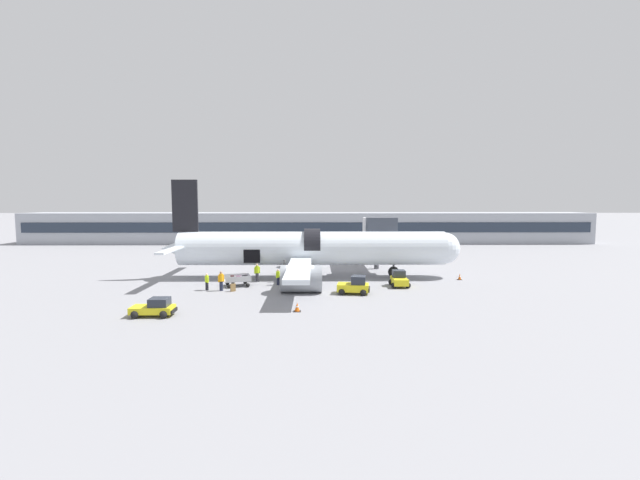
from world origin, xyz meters
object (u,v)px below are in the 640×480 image
baggage_tug_rear (155,308)px  baggage_cart_loading (238,280)px  baggage_tug_lead (355,286)px  airplane (308,250)px  ground_crew_loader_a (278,277)px  ground_crew_loader_b (257,272)px  ground_crew_supervisor (221,280)px  baggage_tug_mid (399,280)px  suitcase_on_tarmac_upright (233,287)px  ground_crew_driver (207,281)px

baggage_tug_rear → baggage_cart_loading: bearing=69.1°
baggage_tug_rear → baggage_tug_lead: bearing=25.6°
airplane → ground_crew_loader_a: airplane is taller
ground_crew_loader_b → ground_crew_supervisor: ground_crew_loader_b is taller
airplane → ground_crew_loader_b: 6.06m
baggage_tug_mid → ground_crew_supervisor: 16.99m
ground_crew_loader_b → suitcase_on_tarmac_upright: 5.11m
baggage_tug_rear → ground_crew_driver: 9.02m
airplane → suitcase_on_tarmac_upright: airplane is taller
baggage_tug_mid → ground_crew_loader_b: size_ratio=1.38×
ground_crew_loader_b → ground_crew_driver: 5.93m
baggage_tug_rear → suitcase_on_tarmac_upright: size_ratio=3.69×
ground_crew_supervisor → ground_crew_loader_a: bearing=28.2°
baggage_cart_loading → ground_crew_supervisor: ground_crew_supervisor is taller
baggage_tug_mid → ground_crew_loader_a: bearing=175.9°
ground_crew_supervisor → baggage_tug_mid: bearing=6.2°
suitcase_on_tarmac_upright → ground_crew_driver: bearing=168.0°
airplane → ground_crew_driver: size_ratio=20.27×
baggage_tug_mid → baggage_tug_rear: 22.42m
baggage_tug_lead → ground_crew_supervisor: size_ratio=1.69×
ground_crew_driver → suitcase_on_tarmac_upright: bearing=-12.0°
baggage_tug_mid → suitcase_on_tarmac_upright: size_ratio=3.02×
ground_crew_driver → airplane: bearing=34.8°
baggage_tug_mid → baggage_tug_rear: baggage_tug_mid is taller
baggage_tug_lead → baggage_tug_rear: bearing=-154.4°
ground_crew_loader_b → baggage_tug_rear: bearing=-113.2°
ground_crew_loader_a → ground_crew_loader_b: ground_crew_loader_b is taller
baggage_tug_lead → baggage_tug_mid: bearing=34.8°
ground_crew_loader_b → suitcase_on_tarmac_upright: bearing=-108.1°
baggage_tug_lead → baggage_tug_mid: (4.66, 3.23, -0.05)m
suitcase_on_tarmac_upright → ground_crew_loader_b: bearing=71.9°
baggage_tug_lead → baggage_tug_rear: size_ratio=0.99×
ground_crew_loader_b → suitcase_on_tarmac_upright: size_ratio=2.19×
baggage_tug_rear → suitcase_on_tarmac_upright: (4.06, 8.35, -0.21)m
baggage_tug_mid → suitcase_on_tarmac_upright: bearing=-172.2°
baggage_tug_lead → suitcase_on_tarmac_upright: bearing=174.5°
baggage_tug_mid → ground_crew_driver: ground_crew_driver is taller
airplane → ground_crew_loader_b: size_ratio=17.47×
baggage_tug_lead → ground_crew_driver: baggage_tug_lead is taller
ground_crew_driver → baggage_tug_lead: bearing=-6.7°
baggage_tug_rear → ground_crew_loader_a: size_ratio=1.98×
airplane → baggage_tug_lead: 9.45m
airplane → suitcase_on_tarmac_upright: size_ratio=38.30×
ground_crew_loader_b → ground_crew_supervisor: 5.26m
ground_crew_loader_a → baggage_tug_rear: bearing=-125.0°
baggage_cart_loading → ground_crew_supervisor: size_ratio=1.94×
baggage_cart_loading → ground_crew_supervisor: (-1.21, -2.14, 0.40)m
baggage_tug_mid → ground_crew_supervisor: (-16.89, -1.84, 0.31)m
ground_crew_loader_a → ground_crew_driver: (-6.40, -2.47, 0.01)m
baggage_cart_loading → baggage_tug_rear: bearing=-110.9°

